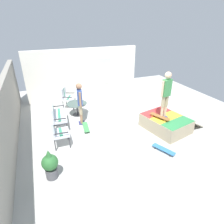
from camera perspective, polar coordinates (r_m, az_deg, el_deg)
ground_plane at (r=7.86m, az=2.82°, el=-4.34°), size 12.00×12.00×0.10m
back_wall_cinderblock at (r=6.85m, az=-29.05°, el=-2.01°), size 9.00×0.20×2.15m
house_facade at (r=10.55m, az=-8.26°, el=11.45°), size 0.23×6.00×2.61m
skate_ramp at (r=7.74m, az=15.96°, el=-3.17°), size 2.04×2.33×0.55m
patio_bench at (r=7.77m, az=-16.50°, el=-0.28°), size 1.30×0.67×1.02m
patio_chair_near_house at (r=9.45m, az=-13.59°, el=4.84°), size 0.79×0.75×1.02m
patio_chair_by_wall at (r=6.59m, az=-16.27°, el=-5.28°), size 0.64×0.58×1.02m
patio_table at (r=8.63m, az=-10.50°, el=1.57°), size 0.90×0.90×0.57m
person_watching at (r=7.63m, az=-9.61°, el=3.34°), size 0.48×0.28×1.74m
person_skater at (r=7.10m, az=15.97°, el=5.87°), size 0.28×0.47×1.77m
skateboard_by_bench at (r=7.61m, az=-7.88°, el=-4.50°), size 0.82×0.30×0.10m
skateboard_spare at (r=6.57m, az=15.26°, el=-10.77°), size 0.81×0.50×0.10m
skateboard_on_ramp at (r=7.37m, az=14.13°, el=-1.31°), size 0.82×0.49×0.10m
potted_plant at (r=5.48m, az=-18.11°, el=-14.67°), size 0.44×0.44×0.92m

